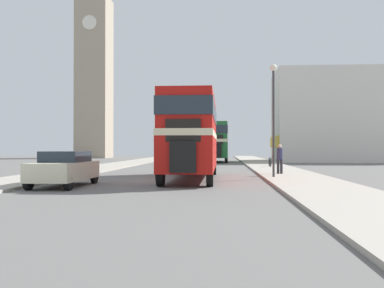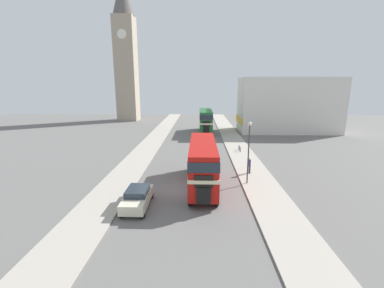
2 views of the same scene
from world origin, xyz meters
name	(u,v)px [view 1 (image 1 of 2)]	position (x,y,z in m)	size (l,w,h in m)	color
ground_plane	(164,181)	(0.00, 0.00, 0.00)	(120.00, 120.00, 0.00)	slate
sidewalk_right	(303,180)	(6.75, 0.00, 0.06)	(3.50, 120.00, 0.12)	#A8A093
sidewalk_left	(31,179)	(-6.75, 0.00, 0.06)	(3.50, 120.00, 0.12)	#A8A093
double_decker_bus	(192,131)	(1.30, 1.07, 2.48)	(2.39, 10.17, 4.13)	#B2140F
bus_distant	(217,139)	(2.22, 28.64, 2.65)	(2.39, 10.17, 4.44)	#1E602D
car_parked_near	(65,168)	(-3.76, -3.33, 0.77)	(1.77, 4.18, 1.48)	beige
pedestrian_walking	(280,157)	(6.20, 4.35, 1.08)	(0.34, 0.34, 1.71)	#282833
bicycle_on_pavement	(270,162)	(6.67, 13.79, 0.48)	(0.05, 1.76, 0.78)	black
street_lamp	(273,103)	(5.52, 1.56, 3.96)	(0.36, 0.36, 5.86)	#38383D
church_tower	(94,46)	(-17.85, 46.72, 18.10)	(5.28, 5.28, 35.49)	tan
shop_building_block	(357,116)	(18.54, 30.35, 5.31)	(19.07, 8.43, 10.62)	silver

